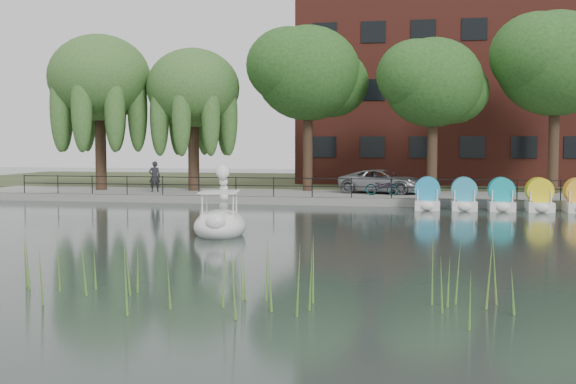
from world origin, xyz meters
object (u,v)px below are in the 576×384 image
(minivan, at_px, (382,180))
(pedestrian, at_px, (155,174))
(bicycle, at_px, (382,186))
(swan_boat, at_px, (220,220))

(minivan, relative_size, pedestrian, 2.71)
(minivan, distance_m, bicycle, 1.49)
(pedestrian, distance_m, swan_boat, 16.37)
(bicycle, distance_m, swan_boat, 14.99)
(bicycle, relative_size, swan_boat, 0.56)
(minivan, bearing_deg, pedestrian, 111.25)
(pedestrian, relative_size, swan_boat, 0.64)
(bicycle, height_order, swan_boat, swan_boat)
(minivan, xyz_separation_m, bicycle, (0.06, -1.47, -0.25))
(pedestrian, height_order, swan_boat, swan_boat)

